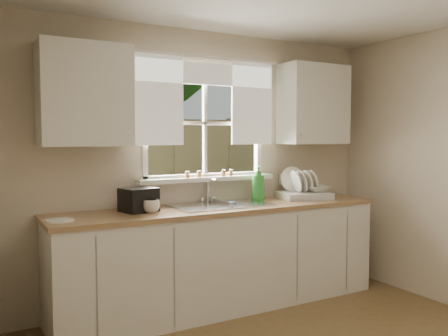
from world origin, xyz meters
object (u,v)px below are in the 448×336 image
soap_bottle_a (258,183)px  cup (151,206)px  black_appliance (139,200)px  dish_rack (304,192)px

soap_bottle_a → cup: (-1.14, -0.17, -0.12)m
cup → black_appliance: 0.14m
soap_bottle_a → black_appliance: bearing=-164.6°
cup → black_appliance: black_appliance is taller
black_appliance → cup: bearing=-75.0°
soap_bottle_a → black_appliance: size_ratio=1.29×
dish_rack → cup: dish_rack is taller
black_appliance → dish_rack: bearing=-15.4°
soap_bottle_a → black_appliance: 1.21m
dish_rack → black_appliance: dish_rack is taller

